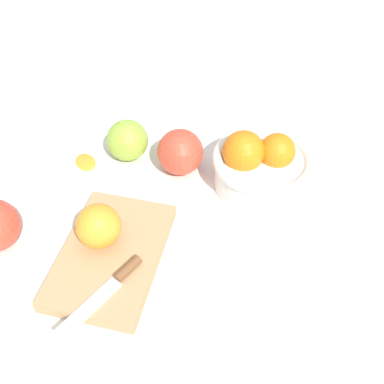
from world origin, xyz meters
name	(u,v)px	position (x,y,z in m)	size (l,w,h in m)	color
ground_plane	(159,207)	(0.00, 0.00, 0.00)	(2.40, 2.40, 0.00)	silver
bowl	(261,165)	(-0.13, 0.13, 0.05)	(0.17, 0.17, 0.11)	white
cutting_board	(111,255)	(0.13, -0.01, 0.01)	(0.22, 0.14, 0.02)	tan
orange_on_board	(98,226)	(0.12, -0.03, 0.06)	(0.07, 0.07, 0.07)	orange
knife	(111,285)	(0.18, 0.03, 0.03)	(0.16, 0.05, 0.01)	silver
apple_front_left	(127,140)	(-0.09, -0.12, 0.04)	(0.08, 0.08, 0.08)	#8EB738
apple_mid_left	(180,152)	(-0.10, -0.01, 0.04)	(0.08, 0.08, 0.08)	#D6422D
citrus_peel	(85,161)	(-0.04, -0.18, 0.00)	(0.05, 0.04, 0.01)	orange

